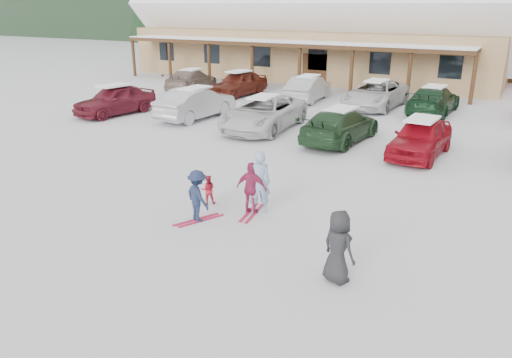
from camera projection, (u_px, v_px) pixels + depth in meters
The scene contains 20 objects.
ground at pixel (228, 224), 13.21m from camera, with size 160.00×160.00×0.00m, color white.
day_lodge at pixel (316, 25), 39.11m from camera, with size 29.12×12.50×10.38m.
conifer_0 at pixel (160, 2), 47.89m from camera, with size 4.40×4.40×10.20m.
adult_skier at pixel (259, 182), 13.60m from camera, with size 0.65×0.43×1.80m, color #879DBE.
toddler_red at pixel (208, 190), 14.40m from camera, with size 0.42×0.33×0.87m, color red.
child_navy at pixel (198, 196), 13.16m from camera, with size 0.92×0.53×1.42m, color #1A2441.
skis_child_navy at pixel (199, 220), 13.39m from camera, with size 0.20×1.40×0.03m, color #B4193D.
child_magenta at pixel (252, 188), 13.62m from camera, with size 0.87×0.36×1.48m, color #A0254F.
skis_child_magenta at pixel (252, 213), 13.86m from camera, with size 0.20×1.40×0.03m, color #B4193D.
bystander_dark at pixel (338, 247), 10.23m from camera, with size 0.78×0.50×1.59m, color black.
parked_car_0 at pixel (115, 100), 26.00m from camera, with size 1.80×4.48×1.53m, color maroon.
parked_car_1 at pixel (196, 103), 25.07m from camera, with size 1.64×4.71×1.55m, color #AFAEB2.
parked_car_2 at pixel (264, 113), 22.88m from camera, with size 2.53×5.48×1.52m, color silver.
parked_car_3 at pixel (340, 125), 20.84m from camera, with size 1.97×4.84×1.41m, color #204023.
parked_car_4 at pixel (421, 137), 18.88m from camera, with size 1.70×4.23×1.44m, color maroon.
parked_car_7 at pixel (191, 80), 33.07m from camera, with size 1.98×4.87×1.41m, color #826E5F.
parked_car_8 at pixel (239, 83), 31.38m from camera, with size 1.80×4.46×1.52m, color #5C1F15.
parked_car_9 at pixel (308, 88), 29.69m from camera, with size 1.56×4.49×1.48m, color #A4A5A8.
parked_car_10 at pixel (376, 94), 27.72m from camera, with size 2.50×5.41×1.50m, color silver.
parked_car_11 at pixel (433, 100), 26.22m from camera, with size 2.01×4.93×1.43m, color #13321B.
Camera 1 is at (6.42, -10.23, 5.51)m, focal length 35.00 mm.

